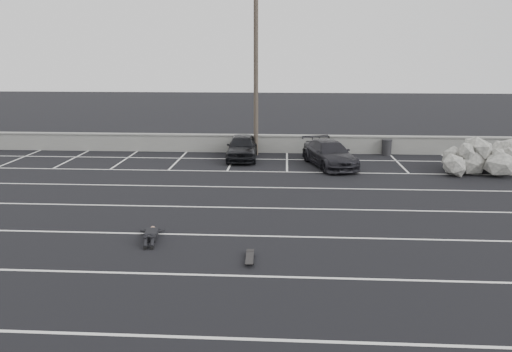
# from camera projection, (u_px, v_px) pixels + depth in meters

# --- Properties ---
(ground) EXTENTS (120.00, 120.00, 0.00)m
(ground) POSITION_uv_depth(u_px,v_px,m) (256.00, 236.00, 16.15)
(ground) COLOR black
(ground) RESTS_ON ground
(seawall) EXTENTS (50.00, 0.45, 1.06)m
(seawall) POSITION_uv_depth(u_px,v_px,m) (270.00, 143.00, 29.59)
(seawall) COLOR gray
(seawall) RESTS_ON ground
(stall_lines) EXTENTS (36.00, 20.05, 0.01)m
(stall_lines) POSITION_uv_depth(u_px,v_px,m) (261.00, 198.00, 20.43)
(stall_lines) COLOR silver
(stall_lines) RESTS_ON ground
(car_left) EXTENTS (1.75, 4.09, 1.38)m
(car_left) POSITION_uv_depth(u_px,v_px,m) (242.00, 147.00, 27.70)
(car_left) COLOR black
(car_left) RESTS_ON ground
(car_right) EXTENTS (3.10, 4.89, 1.32)m
(car_right) POSITION_uv_depth(u_px,v_px,m) (329.00, 154.00, 25.97)
(car_right) COLOR black
(car_right) RESTS_ON ground
(utility_pole) EXTENTS (1.30, 0.26, 9.72)m
(utility_pole) POSITION_uv_depth(u_px,v_px,m) (256.00, 68.00, 27.81)
(utility_pole) COLOR #4C4238
(utility_pole) RESTS_ON ground
(trash_bin) EXTENTS (0.78, 0.78, 0.92)m
(trash_bin) POSITION_uv_depth(u_px,v_px,m) (387.00, 147.00, 28.83)
(trash_bin) COLOR #252427
(trash_bin) RESTS_ON ground
(riprap_pile) EXTENTS (4.96, 4.12, 1.46)m
(riprap_pile) POSITION_uv_depth(u_px,v_px,m) (491.00, 159.00, 24.98)
(riprap_pile) COLOR #AAA89F
(riprap_pile) RESTS_ON ground
(person) EXTENTS (1.51, 2.36, 0.42)m
(person) POSITION_uv_depth(u_px,v_px,m) (151.00, 231.00, 16.02)
(person) COLOR black
(person) RESTS_ON ground
(skateboard) EXTENTS (0.27, 0.88, 0.11)m
(skateboard) POSITION_uv_depth(u_px,v_px,m) (250.00, 258.00, 14.21)
(skateboard) COLOR black
(skateboard) RESTS_ON ground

